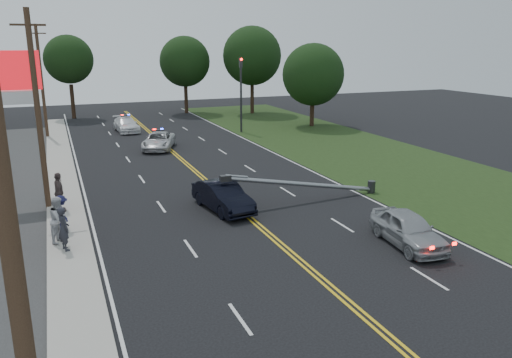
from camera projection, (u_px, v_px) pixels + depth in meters
name	position (u px, v px, depth m)	size (l,w,h in m)	color
ground	(314.00, 273.00, 18.75)	(120.00, 120.00, 0.00)	black
sidewalk	(66.00, 217.00, 24.62)	(1.80, 70.00, 0.12)	#A5A095
grass_verge	(423.00, 175.00, 32.59)	(12.00, 80.00, 0.01)	black
centerline_yellow	(227.00, 199.00, 27.69)	(0.36, 80.00, 0.00)	gold
pylon_sign	(9.00, 90.00, 25.88)	(3.20, 0.35, 8.00)	gray
traffic_signal	(241.00, 88.00, 47.47)	(0.28, 0.41, 7.05)	#2D2D30
fallen_streetlight	(312.00, 184.00, 27.18)	(9.36, 0.44, 1.91)	#2D2D30
utility_pole_near	(16.00, 286.00, 6.92)	(1.60, 0.28, 10.00)	#382619
utility_pole_mid	(38.00, 111.00, 24.80)	(1.60, 0.28, 10.00)	#382619
utility_pole_far	(42.00, 81.00, 44.47)	(1.60, 0.28, 10.00)	#382619
tree_6	(69.00, 60.00, 55.80)	(5.38, 5.38, 9.31)	black
tree_7	(185.00, 62.00, 60.31)	(6.05, 6.05, 9.26)	black
tree_8	(252.00, 56.00, 59.88)	(7.02, 7.02, 10.42)	black
tree_9	(313.00, 75.00, 50.87)	(6.29, 6.29, 8.42)	black
crashed_sedan	(223.00, 196.00, 25.65)	(1.57, 4.50, 1.48)	black
waiting_sedan	(408.00, 229.00, 21.17)	(1.72, 4.27, 1.45)	#9DA1A5
emergency_a	(159.00, 141.00, 40.60)	(2.21, 4.80, 1.33)	silver
emergency_b	(126.00, 125.00, 48.64)	(1.94, 4.76, 1.38)	silver
bystander_a	(64.00, 229.00, 20.33)	(0.67, 0.44, 1.85)	#282830
bystander_b	(59.00, 219.00, 21.17)	(0.97, 0.76, 2.01)	#B5B5BA
bystander_c	(62.00, 213.00, 22.57)	(1.05, 0.60, 1.63)	#1C1D46
bystander_d	(59.00, 192.00, 25.02)	(1.18, 0.49, 2.01)	brown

